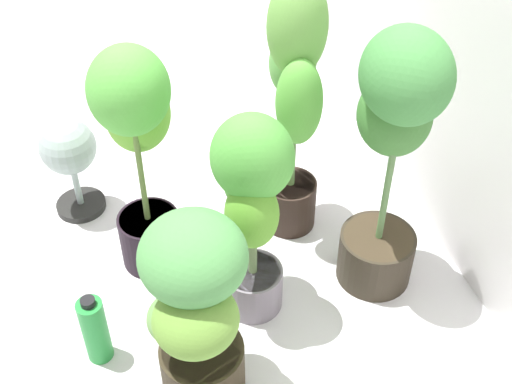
% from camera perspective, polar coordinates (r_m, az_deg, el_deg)
% --- Properties ---
extents(ground_plane, '(8.00, 8.00, 0.00)m').
position_cam_1_polar(ground_plane, '(2.17, -3.93, -10.11)').
color(ground_plane, silver).
rests_on(ground_plane, ground).
extents(potted_plant_center, '(0.33, 0.30, 0.72)m').
position_cam_1_polar(potted_plant_center, '(1.88, -0.36, -0.57)').
color(potted_plant_center, slate).
rests_on(potted_plant_center, ground).
extents(potted_plant_back_center, '(0.35, 0.28, 0.91)m').
position_cam_1_polar(potted_plant_back_center, '(1.96, 11.62, 3.93)').
color(potted_plant_back_center, '#30291D').
rests_on(potted_plant_back_center, ground).
extents(potted_plant_back_left, '(0.36, 0.22, 0.94)m').
position_cam_1_polar(potted_plant_back_left, '(2.11, 3.30, 8.10)').
color(potted_plant_back_left, black).
rests_on(potted_plant_back_left, ground).
extents(potted_plant_front_left, '(0.39, 0.33, 0.82)m').
position_cam_1_polar(potted_plant_front_left, '(2.04, -10.03, 4.44)').
color(potted_plant_front_left, black).
rests_on(potted_plant_front_left, ground).
extents(potted_plant_front_right, '(0.41, 0.31, 0.65)m').
position_cam_1_polar(potted_plant_front_right, '(1.70, -5.08, -9.51)').
color(potted_plant_front_right, '#2F2717').
rests_on(potted_plant_front_right, ground).
extents(floor_fan, '(0.26, 0.26, 0.38)m').
position_cam_1_polar(floor_fan, '(2.42, -15.60, 3.22)').
color(floor_fan, '#242522').
rests_on(floor_fan, ground).
extents(nutrient_bottle, '(0.08, 0.08, 0.26)m').
position_cam_1_polar(nutrient_bottle, '(2.03, -13.53, -11.31)').
color(nutrient_bottle, green).
rests_on(nutrient_bottle, ground).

